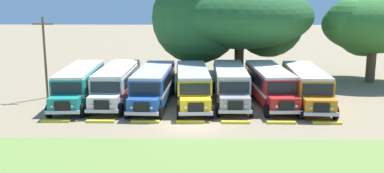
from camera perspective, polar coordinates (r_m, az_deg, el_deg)
name	(u,v)px	position (r m, az deg, el deg)	size (l,w,h in m)	color
ground_plane	(190,125)	(30.09, -0.24, -4.98)	(220.00, 220.00, 0.00)	#937F60
foreground_grass_strip	(186,170)	(22.54, -0.82, -10.77)	(80.00, 9.89, 0.01)	olive
parked_bus_slot_0	(80,83)	(37.43, -14.40, 0.43)	(3.21, 10.92, 2.82)	teal
parked_bus_slot_1	(117,82)	(37.10, -9.73, 0.53)	(2.70, 10.84, 2.82)	silver
parked_bus_slot_2	(154,84)	(36.05, -5.02, 0.34)	(3.03, 10.88, 2.82)	#23519E
parked_bus_slot_3	(193,84)	(35.91, 0.08, 0.34)	(3.23, 10.92, 2.82)	yellow
parked_bus_slot_4	(230,83)	(36.56, 4.99, 0.50)	(2.72, 10.84, 2.82)	#9E9993
parked_bus_slot_5	(269,83)	(36.85, 10.01, 0.45)	(3.27, 10.93, 2.82)	red
parked_bus_slot_6	(306,84)	(36.93, 14.55, 0.28)	(2.99, 10.88, 2.82)	orange
curb_wheelstop_0	(56,121)	(32.15, -17.30, -4.30)	(2.00, 0.36, 0.15)	yellow
curb_wheelstop_1	(100,121)	(31.29, -11.83, -4.45)	(2.00, 0.36, 0.15)	yellow
curb_wheelstop_2	(145,122)	(30.73, -6.10, -4.56)	(2.00, 0.36, 0.15)	yellow
curb_wheelstop_3	(190,122)	(30.48, -0.22, -4.62)	(2.00, 0.36, 0.15)	yellow
curb_wheelstop_4	(236,122)	(30.56, 5.70, -4.64)	(2.00, 0.36, 0.15)	yellow
curb_wheelstop_5	(281,122)	(30.96, 11.52, -4.61)	(2.00, 0.36, 0.15)	yellow
curb_wheelstop_6	(327,123)	(31.66, 17.14, -4.53)	(2.00, 0.36, 0.15)	yellow
broad_shade_tree	(234,16)	(46.30, 5.42, 9.06)	(16.31, 16.61, 11.01)	brown
secondary_tree	(374,24)	(48.62, 22.52, 7.53)	(10.86, 10.11, 9.34)	brown
utility_pole	(45,55)	(39.44, -18.56, 3.89)	(1.80, 0.20, 6.94)	brown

